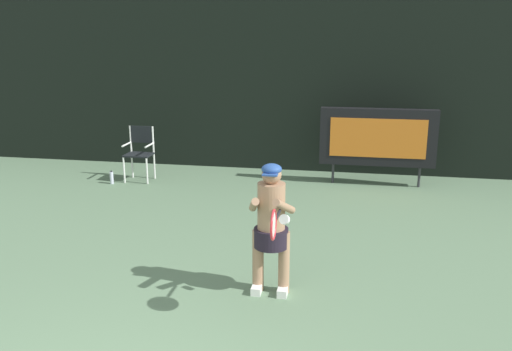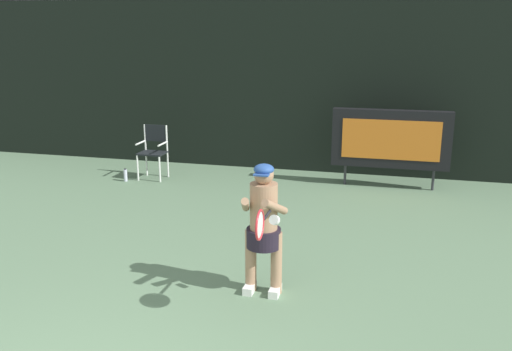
{
  "view_description": "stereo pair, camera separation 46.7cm",
  "coord_description": "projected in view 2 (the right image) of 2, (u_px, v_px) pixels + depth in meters",
  "views": [
    {
      "loc": [
        1.85,
        -2.8,
        2.91
      ],
      "look_at": [
        0.59,
        4.0,
        1.05
      ],
      "focal_mm": 37.65,
      "sensor_mm": 36.0,
      "label": 1
    },
    {
      "loc": [
        2.3,
        -2.71,
        2.91
      ],
      "look_at": [
        0.59,
        4.0,
        1.05
      ],
      "focal_mm": 37.65,
      "sensor_mm": 36.0,
      "label": 2
    }
  ],
  "objects": [
    {
      "name": "water_bottle",
      "position": [
        125.0,
        175.0,
        10.76
      ],
      "size": [
        0.07,
        0.07,
        0.27
      ],
      "color": "silver",
      "rests_on": "ground"
    },
    {
      "name": "umpire_chair",
      "position": [
        153.0,
        148.0,
        10.88
      ],
      "size": [
        0.52,
        0.44,
        1.08
      ],
      "color": "white",
      "rests_on": "ground"
    },
    {
      "name": "tennis_player",
      "position": [
        263.0,
        223.0,
        5.99
      ],
      "size": [
        0.54,
        0.62,
        1.52
      ],
      "color": "white",
      "rests_on": "ground"
    },
    {
      "name": "scoreboard",
      "position": [
        391.0,
        139.0,
        10.13
      ],
      "size": [
        2.2,
        0.21,
        1.5
      ],
      "color": "black",
      "rests_on": "ground"
    },
    {
      "name": "backdrop_screen",
      "position": [
        282.0,
        85.0,
        11.32
      ],
      "size": [
        18.0,
        0.12,
        3.66
      ],
      "color": "black",
      "rests_on": "ground"
    },
    {
      "name": "tennis_racket",
      "position": [
        260.0,
        224.0,
        5.26
      ],
      "size": [
        0.03,
        0.6,
        0.31
      ],
      "rotation": [
        0.0,
        0.0,
        -0.12
      ],
      "color": "black"
    }
  ]
}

